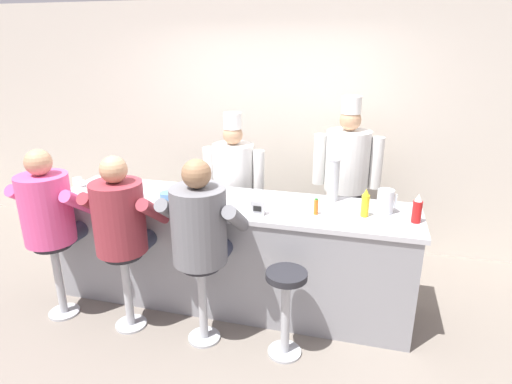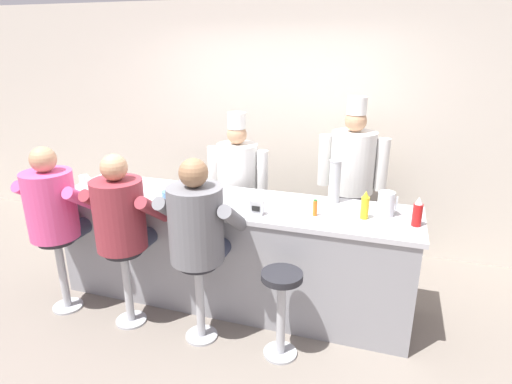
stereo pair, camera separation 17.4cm
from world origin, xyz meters
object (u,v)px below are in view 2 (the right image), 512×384
object	(u,v)px
coffee_mug_tan	(189,198)
diner_seated_grey	(198,227)
ketchup_bottle_red	(418,212)
cook_in_whites_far	(352,177)
napkin_dispenser_chrome	(257,207)
coffee_mug_white	(84,180)
cook_in_whites_near	(238,185)
hot_sauce_bottle_orange	(315,208)
cereal_bowl	(170,194)
water_pitcher_clear	(386,204)
empty_stool_round	(281,301)
diner_seated_pink	(55,208)
diner_seated_maroon	(122,218)
breakfast_plate	(127,188)
mustard_bottle_yellow	(365,206)
cup_stack_steel	(335,181)

from	to	relation	value
coffee_mug_tan	diner_seated_grey	bearing A→B (deg)	-55.67
ketchup_bottle_red	cook_in_whites_far	world-z (taller)	cook_in_whites_far
napkin_dispenser_chrome	coffee_mug_white	bearing A→B (deg)	173.33
napkin_dispenser_chrome	cook_in_whites_near	size ratio (longest dim) A/B	0.07
cook_in_whites_near	cook_in_whites_far	xyz separation A→B (m)	(1.09, 0.38, 0.08)
hot_sauce_bottle_orange	cereal_bowl	distance (m)	1.30
water_pitcher_clear	empty_stool_round	xyz separation A→B (m)	(-0.66, -0.68, -0.59)
hot_sauce_bottle_orange	diner_seated_pink	xyz separation A→B (m)	(-2.11, -0.47, -0.08)
diner_seated_maroon	breakfast_plate	bearing A→B (deg)	120.38
coffee_mug_tan	cereal_bowl	bearing A→B (deg)	156.69
water_pitcher_clear	cereal_bowl	xyz separation A→B (m)	(-1.82, -0.15, -0.07)
empty_stool_round	cereal_bowl	bearing A→B (deg)	155.37
breakfast_plate	empty_stool_round	xyz separation A→B (m)	(1.64, -0.58, -0.51)
mustard_bottle_yellow	empty_stool_round	size ratio (longest dim) A/B	0.32
water_pitcher_clear	cup_stack_steel	xyz separation A→B (m)	(-0.43, 0.17, 0.09)
mustard_bottle_yellow	diner_seated_pink	world-z (taller)	diner_seated_pink
coffee_mug_white	ketchup_bottle_red	bearing A→B (deg)	-1.10
napkin_dispenser_chrome	cup_stack_steel	bearing A→B (deg)	40.85
cereal_bowl	cup_stack_steel	size ratio (longest dim) A/B	0.40
water_pitcher_clear	cook_in_whites_near	bearing A→B (deg)	158.92
hot_sauce_bottle_orange	diner_seated_maroon	bearing A→B (deg)	-162.17
diner_seated_pink	diner_seated_maroon	xyz separation A→B (m)	(0.66, -0.00, -0.00)
hot_sauce_bottle_orange	diner_seated_maroon	distance (m)	1.53
empty_stool_round	cook_in_whites_near	size ratio (longest dim) A/B	0.43
water_pitcher_clear	breakfast_plate	bearing A→B (deg)	-177.55
diner_seated_grey	empty_stool_round	world-z (taller)	diner_seated_grey
ketchup_bottle_red	cook_in_whites_far	bearing A→B (deg)	118.49
coffee_mug_tan	cook_in_whites_far	world-z (taller)	cook_in_whites_far
napkin_dispenser_chrome	diner_seated_maroon	xyz separation A→B (m)	(-1.01, -0.35, -0.08)
cereal_bowl	napkin_dispenser_chrome	bearing A→B (deg)	-9.92
diner_seated_grey	cook_in_whites_near	bearing A→B (deg)	96.26
diner_seated_maroon	diner_seated_grey	size ratio (longest dim) A/B	0.98
breakfast_plate	cook_in_whites_near	size ratio (longest dim) A/B	0.15
cook_in_whites_far	water_pitcher_clear	bearing A→B (deg)	-69.07
cereal_bowl	cook_in_whites_near	bearing A→B (deg)	62.15
cook_in_whites_far	diner_seated_pink	bearing A→B (deg)	-145.20
mustard_bottle_yellow	water_pitcher_clear	distance (m)	0.20
hot_sauce_bottle_orange	breakfast_plate	distance (m)	1.77
diner_seated_pink	empty_stool_round	world-z (taller)	diner_seated_pink
hot_sauce_bottle_orange	coffee_mug_white	world-z (taller)	hot_sauce_bottle_orange
coffee_mug_tan	cook_in_whites_far	distance (m)	1.71
cup_stack_steel	napkin_dispenser_chrome	distance (m)	0.72
mustard_bottle_yellow	cereal_bowl	size ratio (longest dim) A/B	1.54
water_pitcher_clear	napkin_dispenser_chrome	xyz separation A→B (m)	(-0.97, -0.30, -0.04)
mustard_bottle_yellow	coffee_mug_tan	bearing A→B (deg)	-174.97
ketchup_bottle_red	empty_stool_round	distance (m)	1.20
cup_stack_steel	mustard_bottle_yellow	bearing A→B (deg)	-46.30
coffee_mug_white	napkin_dispenser_chrome	size ratio (longest dim) A/B	1.11
hot_sauce_bottle_orange	coffee_mug_white	size ratio (longest dim) A/B	1.02
ketchup_bottle_red	coffee_mug_tan	distance (m)	1.82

